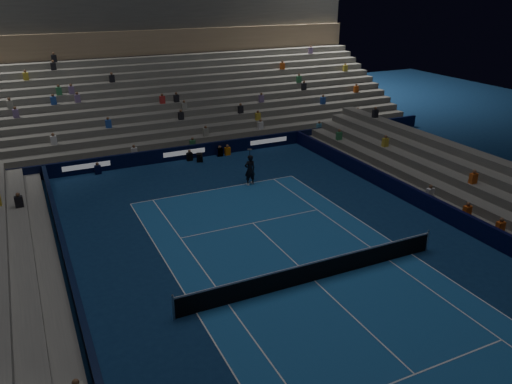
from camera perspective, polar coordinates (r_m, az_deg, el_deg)
The scene contains 9 objects.
ground at distance 22.76m, azimuth 6.60°, elevation -9.92°, with size 90.00×90.00×0.00m, color navy.
court_surface at distance 22.76m, azimuth 6.60°, elevation -9.90°, with size 10.97×23.77×0.01m, color #1C579C.
sponsor_barrier_far at distance 38.01m, azimuth -8.15°, elevation 4.42°, with size 44.00×0.25×1.00m, color black.
sponsor_barrier_east at distance 28.36m, azimuth 23.62°, elevation -3.77°, with size 0.25×37.00×1.00m, color black.
sponsor_barrier_west at distance 19.90m, azimuth -18.73°, elevation -14.70°, with size 0.25×37.00×1.00m, color black.
grandstand_main at distance 46.10m, azimuth -12.00°, elevation 11.04°, with size 44.00×15.20×11.20m.
tennis_net at distance 22.49m, azimuth 6.66°, elevation -8.83°, with size 12.90×0.10×1.10m.
tennis_player at distance 32.61m, azimuth -0.70°, elevation 2.52°, with size 0.73×0.48×2.01m, color black.
broadcast_camera at distance 37.43m, azimuth -6.37°, elevation 3.91°, with size 0.60×0.96×0.59m.
Camera 1 is at (-10.53, -16.12, 12.13)m, focal length 35.46 mm.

